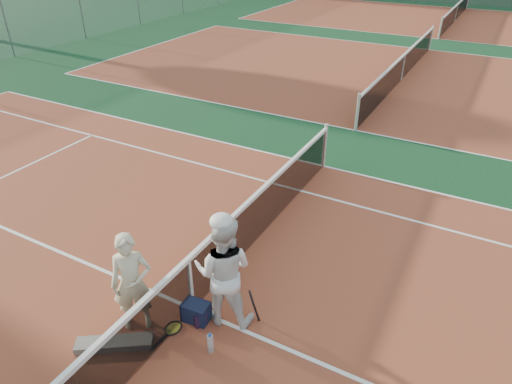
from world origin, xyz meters
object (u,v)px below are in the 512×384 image
player_b (224,271)px  racket_spare (173,328)px  net_main (191,284)px  player_a (132,283)px  racket_red (130,304)px  racket_black_held (252,307)px  water_bottle (210,343)px  sports_bag_purple (198,316)px  sports_bag_navy (196,312)px

player_b → racket_spare: player_b is taller
net_main → player_a: bearing=-130.1°
player_a → racket_red: bearing=130.6°
player_a → racket_black_held: bearing=-6.5°
player_b → player_a: bearing=16.5°
player_b → water_bottle: player_b is taller
player_a → racket_black_held: player_a is taller
net_main → sports_bag_purple: (0.22, -0.17, -0.40)m
player_a → water_bottle: bearing=-32.2°
racket_red → water_bottle: bearing=-21.1°
player_a → racket_spare: 0.94m
sports_bag_purple → water_bottle: size_ratio=0.91×
player_b → sports_bag_purple: bearing=23.1°
sports_bag_navy → racket_spare: bearing=-119.8°
net_main → water_bottle: 0.94m
sports_bag_purple → racket_red: bearing=-155.0°
racket_red → racket_black_held: 1.81m
player_b → sports_bag_purple: size_ratio=6.57×
net_main → sports_bag_navy: size_ratio=27.56×
player_a → sports_bag_purple: player_a is taller
racket_black_held → sports_bag_purple: (-0.72, -0.38, -0.18)m
net_main → racket_spare: bearing=-92.1°
racket_black_held → water_bottle: 0.80m
sports_bag_navy → water_bottle: 0.65m
sports_bag_purple → water_bottle: (0.47, -0.37, 0.04)m
net_main → sports_bag_navy: (0.17, -0.15, -0.35)m
player_b → sports_bag_navy: (-0.36, -0.25, -0.74)m
net_main → racket_spare: size_ratio=18.28×
racket_black_held → racket_spare: 1.20m
racket_red → sports_bag_navy: (0.86, 0.45, -0.14)m
net_main → racket_red: size_ratio=18.62×
racket_black_held → sports_bag_navy: bearing=-14.4°
water_bottle → racket_spare: bearing=175.1°
water_bottle → player_a: bearing=-175.8°
racket_spare → player_a: bearing=111.3°
net_main → player_b: size_ratio=6.11×
player_b → racket_red: 1.53m
racket_spare → sports_bag_purple: sports_bag_purple is taller
player_a → racket_spare: (0.51, 0.15, -0.78)m
racket_black_held → sports_bag_navy: (-0.76, -0.36, -0.14)m
racket_spare → water_bottle: size_ratio=2.00×
water_bottle → sports_bag_purple: bearing=142.0°
racket_red → racket_black_held: size_ratio=1.00×
player_a → racket_spare: bearing=-20.1°
water_bottle → net_main: bearing=142.0°
player_a → player_b: (1.06, 0.74, 0.10)m
racket_black_held → sports_bag_purple: bearing=-11.6°
net_main → racket_red: 0.93m
player_a → sports_bag_purple: (0.74, 0.46, -0.69)m
sports_bag_navy → sports_bag_purple: (0.04, -0.02, -0.05)m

